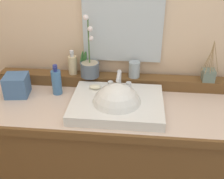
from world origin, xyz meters
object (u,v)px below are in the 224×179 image
soap_bar (95,87)px  soap_dispenser (73,64)px  potted_plant (90,66)px  lotion_bottle (57,82)px  sink_basin (117,106)px  tissue_box (17,85)px  reed_diffuser (208,74)px  tumbler_cup (134,69)px

soap_bar → soap_dispenser: soap_dispenser is taller
potted_plant → lotion_bottle: potted_plant is taller
sink_basin → tissue_box: sink_basin is taller
soap_dispenser → reed_diffuser: (0.82, -0.01, -0.02)m
tumbler_cup → reed_diffuser: size_ratio=0.39×
potted_plant → tissue_box: size_ratio=2.89×
potted_plant → soap_dispenser: size_ratio=2.46×
potted_plant → tumbler_cup: (0.27, 0.01, -0.02)m
sink_basin → potted_plant: bearing=126.8°
soap_dispenser → lotion_bottle: (-0.07, -0.13, -0.05)m
tissue_box → soap_bar: bearing=2.6°
reed_diffuser → lotion_bottle: size_ratio=1.35×
soap_bar → lotion_bottle: (-0.23, 0.02, 0.01)m
potted_plant → tissue_box: potted_plant is taller
soap_bar → reed_diffuser: bearing=11.9°
reed_diffuser → soap_dispenser: bearing=179.1°
soap_bar → reed_diffuser: reed_diffuser is taller
sink_basin → reed_diffuser: bearing=26.4°
tissue_box → soap_dispenser: bearing=30.2°
tumbler_cup → tissue_box: tumbler_cup is taller
tumbler_cup → reed_diffuser: 0.44m
sink_basin → potted_plant: (-0.19, 0.25, 0.12)m
soap_dispenser → tumbler_cup: bearing=-1.1°
soap_bar → soap_dispenser: size_ratio=0.46×
potted_plant → lotion_bottle: 0.22m
potted_plant → soap_dispenser: bearing=169.5°
soap_dispenser → tissue_box: soap_dispenser is taller
soap_bar → tumbler_cup: size_ratio=0.71×
soap_bar → lotion_bottle: 0.23m
potted_plant → soap_bar: bearing=-68.5°
soap_bar → soap_dispenser: bearing=136.8°
soap_bar → tumbler_cup: 0.27m
sink_basin → lotion_bottle: 0.40m
tissue_box → tumbler_cup: bearing=13.8°
sink_basin → reed_diffuser: reed_diffuser is taller
sink_basin → soap_bar: size_ratio=7.09×
sink_basin → soap_dispenser: 0.42m
soap_bar → tissue_box: size_ratio=0.54×
lotion_bottle → soap_bar: bearing=-4.4°
sink_basin → soap_bar: sink_basin is taller
reed_diffuser → tissue_box: reed_diffuser is taller
reed_diffuser → lotion_bottle: reed_diffuser is taller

